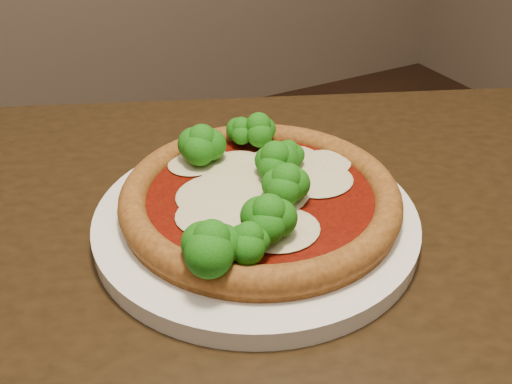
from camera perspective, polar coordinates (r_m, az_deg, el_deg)
name	(u,v)px	position (r m, az deg, el deg)	size (l,w,h in m)	color
dining_table	(280,372)	(0.56, 2.41, -17.50)	(1.28, 1.10, 0.75)	black
plate	(256,220)	(0.53, 0.00, -2.78)	(0.30, 0.30, 0.02)	white
pizza	(258,192)	(0.52, 0.23, 0.03)	(0.26, 0.26, 0.06)	brown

